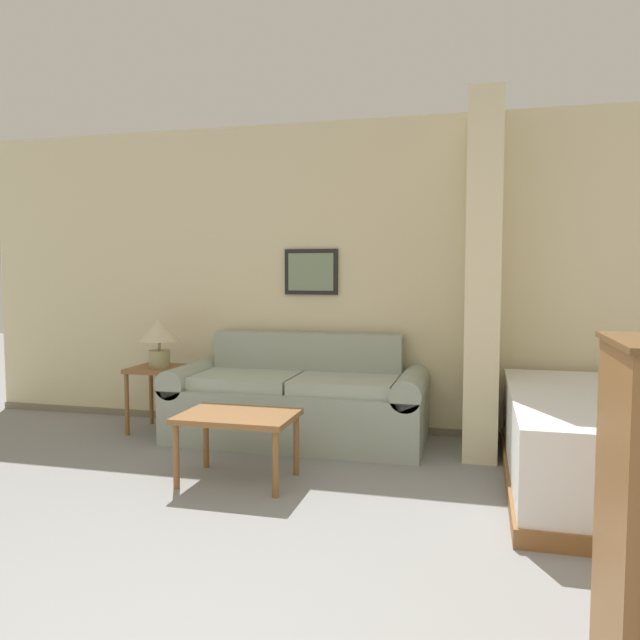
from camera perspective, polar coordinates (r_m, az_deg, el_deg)
name	(u,v)px	position (r m, az deg, el deg)	size (l,w,h in m)	color
wall_back	(376,278)	(5.27, 5.11, 3.85)	(7.37, 0.16, 2.60)	beige
wall_partition_pillar	(483,278)	(4.77, 14.66, 3.74)	(0.24, 0.74, 2.60)	beige
couch	(298,401)	(5.02, -2.02, -7.43)	(2.04, 0.84, 0.84)	#99A393
coffee_table	(238,422)	(4.07, -7.52, -9.22)	(0.73, 0.52, 0.44)	brown
side_table	(160,377)	(5.45, -14.43, -5.10)	(0.45, 0.45, 0.55)	brown
table_lamp	(159,335)	(5.40, -14.51, -1.31)	(0.32, 0.32, 0.41)	tan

